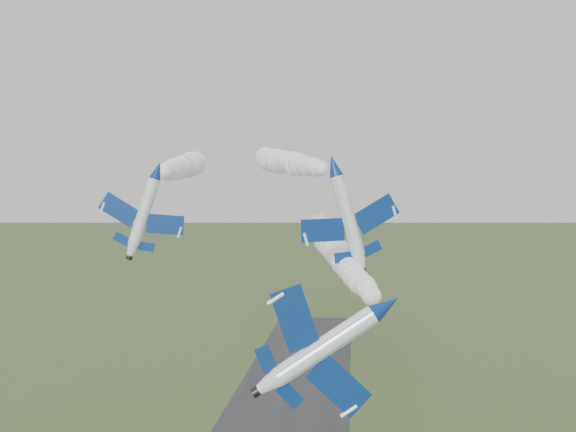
% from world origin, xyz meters
% --- Properties ---
extents(jet_lead, '(6.76, 14.07, 9.82)m').
position_xyz_m(jet_lead, '(15.26, -2.89, 32.06)').
color(jet_lead, white).
extents(smoke_trail_jet_lead, '(15.16, 62.56, 4.45)m').
position_xyz_m(smoke_trail_jet_lead, '(10.10, 32.12, 33.72)').
color(smoke_trail_jet_lead, silver).
extents(jet_pair_left, '(9.75, 12.10, 3.91)m').
position_xyz_m(jet_pair_left, '(-10.33, 18.37, 44.00)').
color(jet_pair_left, white).
extents(smoke_trail_jet_pair_left, '(13.45, 56.17, 4.73)m').
position_xyz_m(smoke_trail_jet_pair_left, '(-15.59, 48.98, 45.79)').
color(smoke_trail_jet_pair_left, silver).
extents(jet_pair_right, '(11.34, 13.71, 4.33)m').
position_xyz_m(jet_pair_right, '(10.37, 17.37, 44.41)').
color(jet_pair_right, white).
extents(smoke_trail_jet_pair_right, '(24.24, 69.06, 4.95)m').
position_xyz_m(smoke_trail_jet_pair_right, '(0.82, 55.11, 46.82)').
color(smoke_trail_jet_pair_right, silver).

